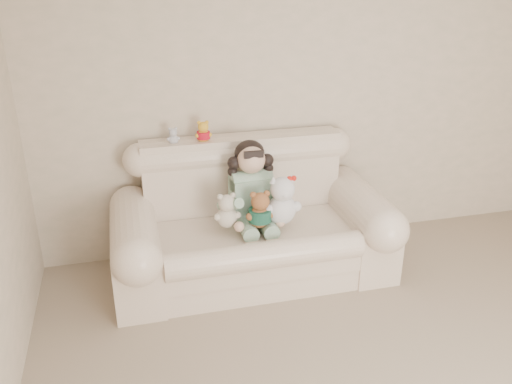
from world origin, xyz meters
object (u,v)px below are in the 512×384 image
Objects in this scene: white_cat at (282,195)px; cream_teddy at (227,207)px; sofa at (253,215)px; seated_child at (251,183)px; brown_teddy at (260,206)px.

white_cat is 1.44× the size of cream_teddy.
seated_child reaches higher than sofa.
brown_teddy is (0.01, -0.16, 0.15)m from sofa.
sofa is 3.18× the size of seated_child.
seated_child is at bearing 115.42° from white_cat.
brown_teddy is at bearing 173.96° from white_cat.
seated_child is 1.48× the size of white_cat.
seated_child is at bearing 39.86° from cream_teddy.
sofa is 0.28m from cream_teddy.
white_cat is (0.17, 0.02, 0.06)m from brown_teddy.
sofa is at bearing 73.45° from brown_teddy.
brown_teddy reaches higher than cream_teddy.
cream_teddy is (-0.22, -0.10, 0.14)m from sofa.
sofa reaches higher than white_cat.
cream_teddy is at bearing 144.27° from brown_teddy.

